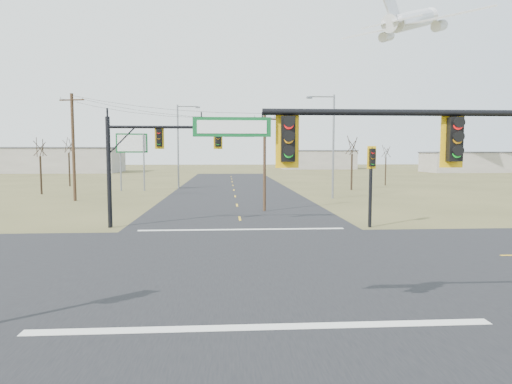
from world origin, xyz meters
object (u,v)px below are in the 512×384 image
streetlight_a (331,141)px  streetlight_c (180,142)px  pedestal_signal_ne (372,169)px  mast_arm_near (449,156)px  utility_pole_near (265,159)px  highway_sign (132,151)px  bare_tree_a (40,147)px  bare_tree_d (386,151)px  bare_tree_b (68,145)px  bare_tree_c (352,145)px  utility_pole_far (73,146)px  mast_arm_far (161,148)px

streetlight_a → streetlight_c: 21.16m
pedestal_signal_ne → mast_arm_near: bearing=-106.8°
utility_pole_near → pedestal_signal_ne: bearing=-54.7°
highway_sign → bare_tree_a: highway_sign is taller
mast_arm_near → highway_sign: 47.00m
bare_tree_d → streetlight_c: bearing=-171.8°
bare_tree_b → bare_tree_d: (43.23, -0.92, -0.83)m
mast_arm_near → bare_tree_c: size_ratio=1.49×
utility_pole_far → bare_tree_b: utility_pole_far is taller
pedestal_signal_ne → mast_arm_far: bearing=170.3°
mast_arm_near → bare_tree_d: (16.77, 51.41, 0.32)m
mast_arm_far → highway_sign: highway_sign is taller
mast_arm_near → streetlight_c: streetlight_c is taller
pedestal_signal_ne → utility_pole_far: (-22.86, 16.96, 1.66)m
mast_arm_near → utility_pole_near: 24.28m
pedestal_signal_ne → bare_tree_a: bare_tree_a is taller
utility_pole_near → streetlight_a: 12.10m
bare_tree_a → bare_tree_b: size_ratio=0.94×
bare_tree_c → utility_pole_far: bearing=-159.9°
utility_pole_far → bare_tree_c: 31.29m
mast_arm_near → highway_sign: highway_sign is taller
bare_tree_b → highway_sign: bearing=-39.5°
streetlight_a → bare_tree_c: bearing=43.4°
bare_tree_d → pedestal_signal_ne: bearing=-110.8°
bare_tree_b → bare_tree_d: bare_tree_b is taller
streetlight_c → bare_tree_c: 21.30m
bare_tree_a → bare_tree_d: bare_tree_a is taller
pedestal_signal_ne → highway_sign: bearing=120.1°
utility_pole_far → utility_pole_near: bearing=-27.4°
mast_arm_far → bare_tree_b: (-17.24, 35.24, 0.75)m
streetlight_a → mast_arm_far: bearing=-151.2°
streetlight_c → bare_tree_b: 16.09m
highway_sign → utility_pole_far: bearing=-112.8°
utility_pole_far → bare_tree_b: size_ratio=1.44×
utility_pole_far → bare_tree_c: bearing=20.1°
utility_pole_near → highway_sign: bearing=125.1°
streetlight_c → pedestal_signal_ne: bearing=-70.7°
highway_sign → bare_tree_c: bare_tree_c is taller
streetlight_c → bare_tree_c: (20.99, -3.64, -0.44)m
utility_pole_near → streetlight_a: streetlight_a is taller
utility_pole_far → bare_tree_c: utility_pole_far is taller
highway_sign → utility_pole_near: bearing=-61.7°
highway_sign → bare_tree_c: 26.26m
mast_arm_near → bare_tree_b: bearing=119.9°
streetlight_c → bare_tree_b: size_ratio=1.51×
utility_pole_near → utility_pole_far: size_ratio=0.77×
utility_pole_far → bare_tree_a: utility_pole_far is taller
mast_arm_far → streetlight_a: size_ratio=0.87×
streetlight_a → streetlight_c: size_ratio=0.97×
pedestal_signal_ne → bare_tree_d: size_ratio=0.84×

